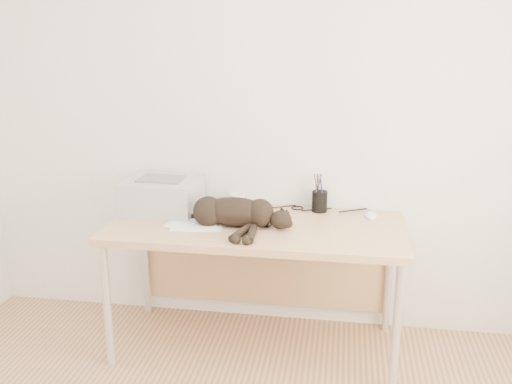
% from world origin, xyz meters
% --- Properties ---
extents(wall_back, '(3.50, 0.00, 3.50)m').
position_xyz_m(wall_back, '(0.00, 1.75, 1.30)').
color(wall_back, white).
rests_on(wall_back, floor).
extents(desk, '(1.60, 0.70, 0.74)m').
position_xyz_m(desk, '(0.00, 1.48, 0.61)').
color(desk, tan).
rests_on(desk, floor).
extents(printer, '(0.43, 0.37, 0.20)m').
position_xyz_m(printer, '(-0.57, 1.54, 0.84)').
color(printer, '#B6B6BB').
rests_on(printer, desk).
extents(papers, '(0.32, 0.24, 0.01)m').
position_xyz_m(papers, '(-0.32, 1.33, 0.74)').
color(papers, white).
rests_on(papers, desk).
extents(cat, '(0.73, 0.35, 0.17)m').
position_xyz_m(cat, '(-0.12, 1.35, 0.81)').
color(cat, black).
rests_on(cat, desk).
extents(mug, '(0.12, 0.12, 0.08)m').
position_xyz_m(mug, '(-0.15, 1.67, 0.78)').
color(mug, white).
rests_on(mug, desk).
extents(pen_cup, '(0.09, 0.09, 0.23)m').
position_xyz_m(pen_cup, '(0.33, 1.67, 0.80)').
color(pen_cup, black).
rests_on(pen_cup, desk).
extents(remote_grey, '(0.10, 0.17, 0.02)m').
position_xyz_m(remote_grey, '(-0.25, 1.64, 0.75)').
color(remote_grey, slate).
rests_on(remote_grey, desk).
extents(remote_black, '(0.11, 0.19, 0.02)m').
position_xyz_m(remote_black, '(0.08, 1.44, 0.75)').
color(remote_black, black).
rests_on(remote_black, desk).
extents(mouse, '(0.08, 0.12, 0.04)m').
position_xyz_m(mouse, '(0.62, 1.63, 0.76)').
color(mouse, white).
rests_on(mouse, desk).
extents(cable_tangle, '(1.36, 0.08, 0.01)m').
position_xyz_m(cable_tangle, '(0.00, 1.70, 0.75)').
color(cable_tangle, black).
rests_on(cable_tangle, desk).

